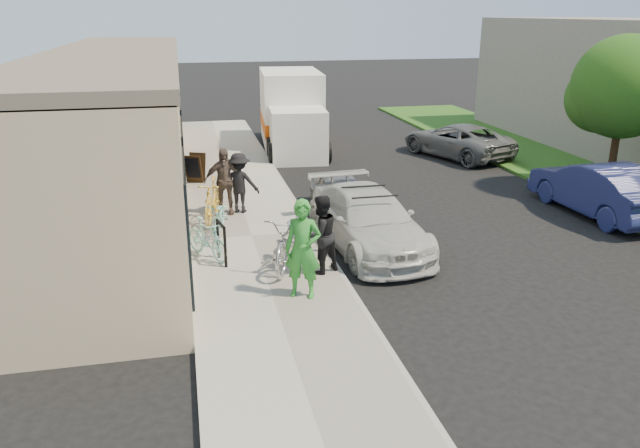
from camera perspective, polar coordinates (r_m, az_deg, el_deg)
ground at (r=12.78m, az=4.30°, el=-5.52°), size 120.00×120.00×0.00m
sidewalk at (r=15.12m, az=-6.25°, el=-1.33°), size 3.00×34.00×0.15m
curb at (r=15.35m, az=-0.49°, el=-0.94°), size 0.12×34.00×0.13m
storefront at (r=19.46m, az=-17.82°, el=8.68°), size 3.60×20.00×4.22m
bike_rack at (r=13.41m, az=-9.01°, el=-1.31°), size 0.18×0.63×0.91m
sandwich_board at (r=20.04m, az=-11.35°, el=5.04°), size 0.72×0.72×0.89m
sedan_white at (r=14.53m, az=4.38°, el=0.38°), size 2.23×4.77×1.39m
sedan_silver at (r=16.88m, az=1.85°, el=2.68°), size 1.53×3.38×1.13m
moving_truck at (r=25.44m, az=-2.57°, el=9.95°), size 2.79×6.28×3.01m
far_car_blue at (r=18.48m, az=24.12°, el=2.98°), size 1.73×4.49×1.46m
far_car_gray at (r=24.41m, az=12.40°, el=7.48°), size 3.53×5.01×1.27m
median_tree at (r=20.56m, az=25.88°, el=10.88°), size 3.00×3.00×4.59m
tandem_bike at (r=13.12m, az=-2.77°, el=-1.36°), size 1.56×2.35×1.17m
woman_rider at (r=11.55m, az=-1.58°, el=-2.31°), size 0.81×0.69×1.89m
man_standing at (r=12.67m, az=0.05°, el=-0.95°), size 0.99×0.91×1.64m
cruiser_bike_a at (r=13.73m, az=-10.30°, el=-1.34°), size 1.12×1.48×0.89m
cruiser_bike_b at (r=15.26m, az=-9.15°, el=0.64°), size 0.82×1.63×0.82m
cruiser_bike_c at (r=16.14m, az=-9.82°, el=2.13°), size 0.94×1.88×1.09m
bystander_a at (r=16.71m, az=-7.37°, el=3.75°), size 1.17×0.88×1.61m
bystander_b at (r=16.61m, az=-8.77°, el=3.89°), size 1.05×0.45×1.78m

